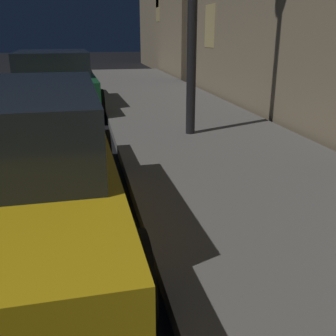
# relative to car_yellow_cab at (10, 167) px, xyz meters

# --- Properties ---
(car_yellow_cab) EXTENTS (2.05, 4.54, 1.43)m
(car_yellow_cab) POSITION_rel_car_yellow_cab_xyz_m (0.00, 0.00, 0.00)
(car_yellow_cab) COLOR gold
(car_yellow_cab) RESTS_ON ground
(car_green) EXTENTS (2.26, 4.40, 1.43)m
(car_green) POSITION_rel_car_yellow_cab_xyz_m (-0.00, 6.67, 0.01)
(car_green) COLOR #19592D
(car_green) RESTS_ON ground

